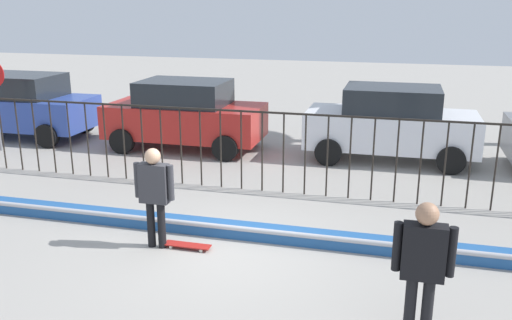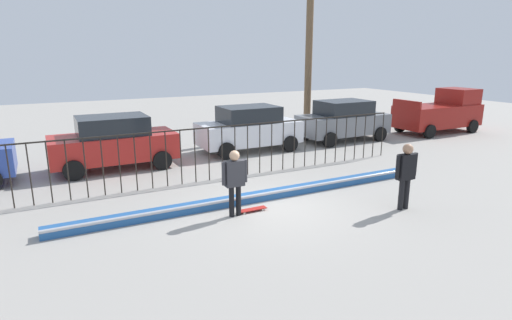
# 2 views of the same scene
# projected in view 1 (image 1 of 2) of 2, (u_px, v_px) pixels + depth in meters

# --- Properties ---
(ground_plane) EXTENTS (60.00, 60.00, 0.00)m
(ground_plane) POSITION_uv_depth(u_px,v_px,m) (217.00, 250.00, 9.16)
(ground_plane) COLOR #9E9991
(bowl_coping_ledge) EXTENTS (11.00, 0.40, 0.27)m
(bowl_coping_ledge) POSITION_uv_depth(u_px,v_px,m) (228.00, 229.00, 9.70)
(bowl_coping_ledge) COLOR #235699
(bowl_coping_ledge) RESTS_ON ground
(perimeter_fence) EXTENTS (14.04, 0.04, 1.76)m
(perimeter_fence) POSITION_uv_depth(u_px,v_px,m) (262.00, 142.00, 11.72)
(perimeter_fence) COLOR black
(perimeter_fence) RESTS_ON ground
(skateboarder) EXTENTS (0.69, 0.26, 1.72)m
(skateboarder) POSITION_uv_depth(u_px,v_px,m) (154.00, 189.00, 8.99)
(skateboarder) COLOR black
(skateboarder) RESTS_ON ground
(skateboard) EXTENTS (0.80, 0.20, 0.07)m
(skateboard) POSITION_uv_depth(u_px,v_px,m) (187.00, 245.00, 9.19)
(skateboard) COLOR #A51E19
(skateboard) RESTS_ON ground
(camera_operator) EXTENTS (0.72, 0.27, 1.78)m
(camera_operator) POSITION_uv_depth(u_px,v_px,m) (423.00, 260.00, 6.45)
(camera_operator) COLOR black
(camera_operator) RESTS_ON ground
(parked_car_blue) EXTENTS (4.30, 2.12, 1.90)m
(parked_car_blue) POSITION_uv_depth(u_px,v_px,m) (21.00, 105.00, 16.49)
(parked_car_blue) COLOR #2D479E
(parked_car_blue) RESTS_ON ground
(parked_car_red) EXTENTS (4.30, 2.12, 1.90)m
(parked_car_red) POSITION_uv_depth(u_px,v_px,m) (185.00, 114.00, 15.21)
(parked_car_red) COLOR #B2231E
(parked_car_red) RESTS_ON ground
(parked_car_white) EXTENTS (4.30, 2.12, 1.90)m
(parked_car_white) POSITION_uv_depth(u_px,v_px,m) (391.00, 123.00, 14.13)
(parked_car_white) COLOR silver
(parked_car_white) RESTS_ON ground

